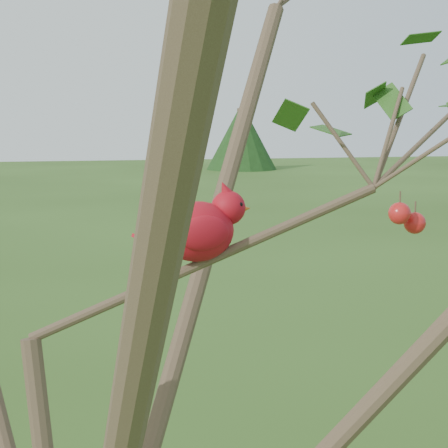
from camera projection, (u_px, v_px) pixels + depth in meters
crabapple_tree at (73, 252)px, 1.04m from camera, size 2.35×2.05×2.95m
cardinal at (201, 228)px, 1.19m from camera, size 0.22×0.13×0.15m
distant_trees at (16, 147)px, 23.52m from camera, size 43.40×17.68×3.15m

